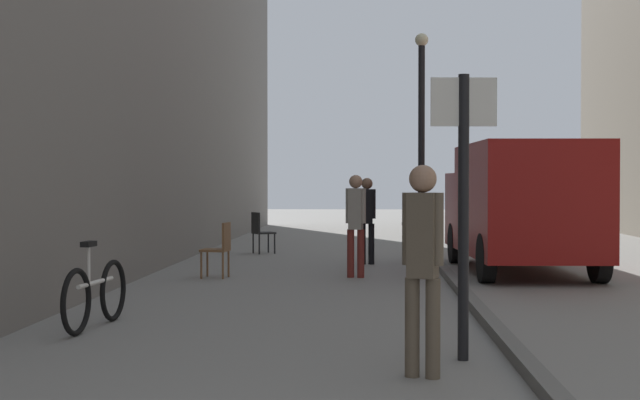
{
  "coord_description": "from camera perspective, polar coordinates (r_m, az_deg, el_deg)",
  "views": [
    {
      "loc": [
        0.22,
        -2.84,
        1.62
      ],
      "look_at": [
        -0.44,
        9.73,
        1.38
      ],
      "focal_mm": 51.5,
      "sensor_mm": 36.0,
      "label": 1
    }
  ],
  "objects": [
    {
      "name": "ground_plane",
      "position": [
        14.93,
        2.14,
        -5.13
      ],
      "size": [
        80.0,
        80.0,
        0.0
      ],
      "primitive_type": "plane",
      "color": "gray"
    },
    {
      "name": "kerb_strip",
      "position": [
        14.98,
        8.21,
        -4.88
      ],
      "size": [
        0.16,
        40.0,
        0.12
      ],
      "primitive_type": "cube",
      "color": "#615F5B",
      "rests_on": "ground_plane"
    },
    {
      "name": "pedestrian_main_foreground",
      "position": [
        7.64,
        6.4,
        -3.42
      ],
      "size": [
        0.34,
        0.26,
        1.77
      ],
      "rotation": [
        0.0,
        0.0,
        -0.32
      ],
      "color": "brown",
      "rests_on": "ground_plane"
    },
    {
      "name": "pedestrian_mid_block",
      "position": [
        15.56,
        2.23,
        -1.15
      ],
      "size": [
        0.34,
        0.23,
        1.75
      ],
      "rotation": [
        0.0,
        0.0,
        -0.16
      ],
      "color": "maroon",
      "rests_on": "ground_plane"
    },
    {
      "name": "pedestrian_far_crossing",
      "position": [
        18.11,
        2.94,
        -0.9
      ],
      "size": [
        0.34,
        0.22,
        1.71
      ],
      "rotation": [
        0.0,
        0.0,
        3.13
      ],
      "color": "black",
      "rests_on": "ground_plane"
    },
    {
      "name": "delivery_van",
      "position": [
        16.87,
        12.34,
        -0.22
      ],
      "size": [
        2.23,
        5.28,
        2.29
      ],
      "rotation": [
        0.0,
        0.0,
        0.04
      ],
      "color": "maroon",
      "rests_on": "ground_plane"
    },
    {
      "name": "parked_car",
      "position": [
        25.45,
        10.27,
        -0.95
      ],
      "size": [
        1.98,
        4.27,
        1.45
      ],
      "rotation": [
        0.0,
        0.0,
        -0.04
      ],
      "color": "#335138",
      "rests_on": "ground_plane"
    },
    {
      "name": "street_sign_post",
      "position": [
        8.42,
        8.91,
        0.57
      ],
      "size": [
        0.6,
        0.1,
        2.6
      ],
      "rotation": [
        0.0,
        0.0,
        3.21
      ],
      "color": "black",
      "rests_on": "ground_plane"
    },
    {
      "name": "lamp_post",
      "position": [
        19.49,
        6.33,
        4.34
      ],
      "size": [
        0.28,
        0.28,
        4.76
      ],
      "color": "black",
      "rests_on": "ground_plane"
    },
    {
      "name": "bicycle_leaning",
      "position": [
        10.52,
        -13.78,
        -5.7
      ],
      "size": [
        0.23,
        1.77,
        0.98
      ],
      "rotation": [
        0.0,
        0.0,
        -0.1
      ],
      "color": "black",
      "rests_on": "ground_plane"
    },
    {
      "name": "cafe_chair_near_window",
      "position": [
        20.86,
        -3.73,
        -1.85
      ],
      "size": [
        0.6,
        0.6,
        0.94
      ],
      "rotation": [
        0.0,
        0.0,
        5.21
      ],
      "color": "black",
      "rests_on": "ground_plane"
    },
    {
      "name": "cafe_chair_by_doorway",
      "position": [
        15.63,
        -6.23,
        -2.84
      ],
      "size": [
        0.48,
        0.48,
        0.94
      ],
      "rotation": [
        0.0,
        0.0,
        1.47
      ],
      "color": "brown",
      "rests_on": "ground_plane"
    }
  ]
}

